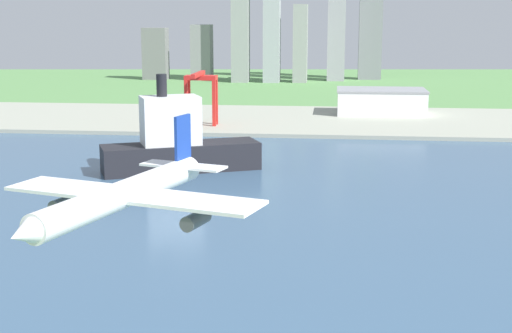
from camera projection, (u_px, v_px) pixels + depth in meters
The scene contains 8 objects.
ground_plane at pixel (282, 183), 320.24m from camera, with size 2400.00×2400.00×0.00m, color #588B4D.
water_bay at pixel (269, 221), 261.82m from camera, with size 840.00×360.00×0.15m, color #385675.
industrial_pier at pixel (302, 120), 504.91m from camera, with size 840.00×140.00×2.50m, color #9B9E8E.
airplane_landing at pixel (123, 195), 102.89m from camera, with size 40.09×43.26×12.93m.
cargo_ship at pixel (177, 144), 343.30m from camera, with size 75.87×48.21×45.93m.
port_crane_red at pixel (201, 87), 467.91m from camera, with size 20.50×35.87×34.87m.
warehouse_main at pixel (381, 101), 527.06m from camera, with size 63.69×41.53×17.95m.
distant_skyline at pixel (287, 25), 813.33m from camera, with size 272.18×68.63×156.00m.
Camera 1 is at (22.65, -11.41, 72.41)m, focal length 51.10 mm.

